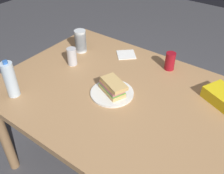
{
  "coord_description": "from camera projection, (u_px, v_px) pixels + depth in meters",
  "views": [
    {
      "loc": [
        0.63,
        -0.99,
        1.73
      ],
      "look_at": [
        -0.08,
        -0.04,
        0.82
      ],
      "focal_mm": 40.98,
      "sensor_mm": 36.0,
      "label": 1
    }
  ],
  "objects": [
    {
      "name": "paper_plate",
      "position": [
        112.0,
        93.0,
        1.52
      ],
      "size": [
        0.26,
        0.26,
        0.01
      ],
      "primitive_type": "cylinder",
      "color": "white",
      "rests_on": "dining_table"
    },
    {
      "name": "dining_table",
      "position": [
        126.0,
        106.0,
        1.57
      ],
      "size": [
        1.6,
        1.09,
        0.77
      ],
      "color": "tan",
      "rests_on": "ground_plane"
    },
    {
      "name": "water_bottle_tall",
      "position": [
        10.0,
        79.0,
        1.45
      ],
      "size": [
        0.07,
        0.07,
        0.23
      ],
      "color": "silver",
      "rests_on": "dining_table"
    },
    {
      "name": "ground_plane",
      "position": [
        123.0,
        172.0,
        1.99
      ],
      "size": [
        8.0,
        8.0,
        0.0
      ],
      "primitive_type": "plane",
      "color": "#4C4C51"
    },
    {
      "name": "plastic_cup_stack",
      "position": [
        81.0,
        41.0,
        1.88
      ],
      "size": [
        0.08,
        0.08,
        0.17
      ],
      "color": "silver",
      "rests_on": "dining_table"
    },
    {
      "name": "soda_can_silver",
      "position": [
        72.0,
        56.0,
        1.75
      ],
      "size": [
        0.07,
        0.07,
        0.12
      ],
      "primitive_type": "cylinder",
      "color": "silver",
      "rests_on": "dining_table"
    },
    {
      "name": "soda_can_red",
      "position": [
        170.0,
        61.0,
        1.7
      ],
      "size": [
        0.07,
        0.07,
        0.12
      ],
      "primitive_type": "cylinder",
      "color": "maroon",
      "rests_on": "dining_table"
    },
    {
      "name": "paper_napkin",
      "position": [
        126.0,
        55.0,
        1.88
      ],
      "size": [
        0.18,
        0.18,
        0.01
      ],
      "primitive_type": "cube",
      "rotation": [
        0.0,
        0.0,
        2.32
      ],
      "color": "white",
      "rests_on": "dining_table"
    },
    {
      "name": "sandwich",
      "position": [
        113.0,
        87.0,
        1.49
      ],
      "size": [
        0.2,
        0.15,
        0.08
      ],
      "color": "#DBB26B",
      "rests_on": "paper_plate"
    }
  ]
}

